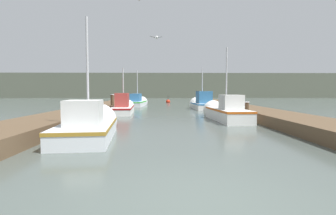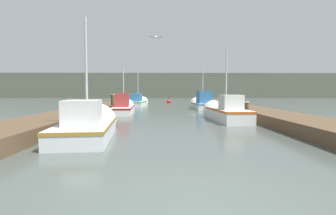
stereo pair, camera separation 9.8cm
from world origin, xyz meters
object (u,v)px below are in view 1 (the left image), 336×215
Objects in this scene: fishing_boat_0 at (91,125)px; fishing_boat_3 at (202,103)px; seagull_1 at (156,37)px; fishing_boat_1 at (225,112)px; mooring_piling_0 at (112,103)px; mooring_piling_1 at (246,111)px; fishing_boat_4 at (138,102)px; fishing_boat_2 at (124,107)px; mooring_piling_2 at (199,100)px; channel_buoy at (168,102)px.

fishing_boat_3 is at bearing 60.86° from fishing_boat_0.
seagull_1 reaches higher than fishing_boat_3.
fishing_boat_0 is 0.95× the size of fishing_boat_1.
mooring_piling_0 is 1.31× the size of mooring_piling_1.
seagull_1 reaches higher than mooring_piling_0.
fishing_boat_0 is 18.43m from fishing_boat_4.
fishing_boat_0 is at bearing -91.96° from fishing_boat_2.
fishing_boat_2 is 4.62× the size of mooring_piling_0.
fishing_boat_3 is 3.61× the size of mooring_piling_0.
fishing_boat_3 is 13.13m from seagull_1.
fishing_boat_0 is at bearing -107.26° from mooring_piling_2.
fishing_boat_4 is 5.52× the size of channel_buoy.
fishing_boat_4 is (-0.04, 18.43, 0.02)m from fishing_boat_0.
fishing_boat_4 is at bearing -116.36° from channel_buoy.
fishing_boat_3 is (6.31, 4.09, 0.08)m from fishing_boat_2.
fishing_boat_0 is 4.65× the size of channel_buoy.
fishing_boat_2 is at bearing -87.35° from fishing_boat_4.
mooring_piling_0 reaches higher than channel_buoy.
fishing_boat_1 is 14.70m from fishing_boat_4.
fishing_boat_4 is at bearing -147.91° from mooring_piling_2.
mooring_piling_2 is at bearing -111.36° from seagull_1.
mooring_piling_2 is (8.35, 12.37, -0.16)m from mooring_piling_0.
fishing_boat_1 is at bearing -93.72° from mooring_piling_2.
fishing_boat_4 reaches higher than fishing_boat_2.
fishing_boat_3 is at bearing 95.97° from mooring_piling_1.
channel_buoy is (-2.66, 20.16, -0.28)m from fishing_boat_1.
seagull_1 is (-4.71, -2.81, 3.29)m from mooring_piling_1.
seagull_1 is at bearing -102.90° from mooring_piling_2.
fishing_boat_0 is 0.84× the size of fishing_boat_4.
seagull_1 is at bearing -92.48° from channel_buoy.
channel_buoy is at bearing 67.88° from fishing_boat_4.
mooring_piling_1 is (0.98, -9.33, 0.04)m from fishing_boat_3.
fishing_boat_2 is (-6.24, 4.87, -0.04)m from fishing_boat_1.
mooring_piling_1 is 0.96× the size of channel_buoy.
fishing_boat_1 reaches higher than fishing_boat_2.
fishing_boat_2 is at bearing 85.82° from fishing_boat_0.
fishing_boat_3 is at bearing -115.56° from seagull_1.
mooring_piling_2 is at bearing 79.83° from fishing_boat_3.
fishing_boat_0 reaches higher than fishing_boat_2.
fishing_boat_2 is 7.51m from fishing_boat_3.
mooring_piling_2 is (7.12, 22.92, 0.12)m from fishing_boat_0.
fishing_boat_0 reaches higher than mooring_piling_0.
mooring_piling_2 is 0.94× the size of channel_buoy.
fishing_boat_4 is at bearing 140.47° from fishing_boat_3.
fishing_boat_0 is at bearing -83.36° from mooring_piling_0.
fishing_boat_1 reaches higher than mooring_piling_0.
mooring_piling_0 is (-0.95, 0.67, 0.27)m from fishing_boat_2.
mooring_piling_0 is at bearing -94.34° from fishing_boat_4.
seagull_1 is at bearing -75.87° from fishing_boat_2.
mooring_piling_0 is 2.36× the size of seagull_1.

